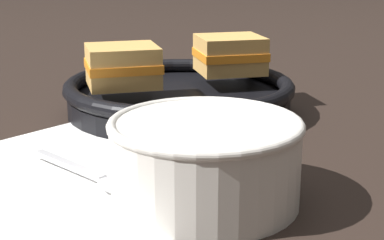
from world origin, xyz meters
name	(u,v)px	position (x,y,z in m)	size (l,w,h in m)	color
ground_plane	(190,165)	(0.00, 0.00, 0.00)	(4.00, 4.00, 0.00)	black
napkin	(88,174)	(-0.05, -0.08, 0.00)	(0.30, 0.26, 0.00)	white
soup_bowl	(205,155)	(0.06, -0.05, 0.04)	(0.15, 0.15, 0.07)	silver
spoon	(105,180)	(-0.02, -0.09, 0.01)	(0.14, 0.03, 0.01)	#B7B7BC
skillet	(178,95)	(-0.13, 0.13, 0.02)	(0.39, 0.28, 0.04)	black
sandwich_near_left	(230,54)	(-0.10, 0.20, 0.07)	(0.11, 0.11, 0.05)	tan
sandwich_near_right	(123,66)	(-0.15, 0.06, 0.07)	(0.11, 0.11, 0.05)	tan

